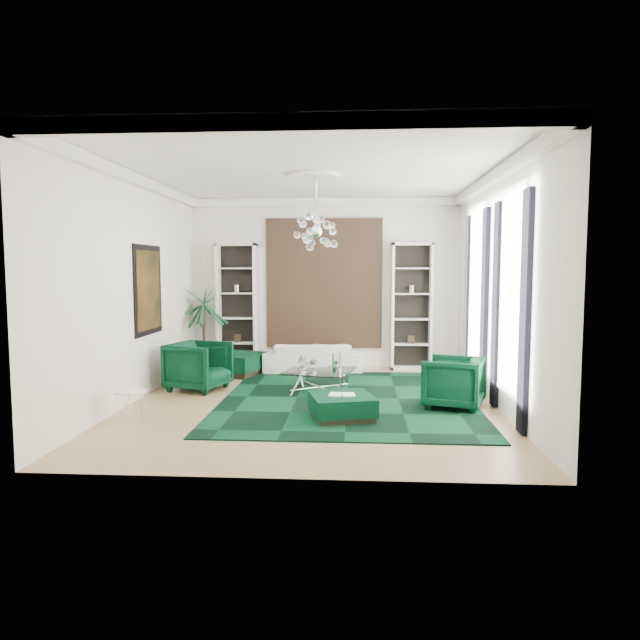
# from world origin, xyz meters

# --- Properties ---
(floor) EXTENTS (6.00, 7.00, 0.02)m
(floor) POSITION_xyz_m (0.00, 0.00, -0.01)
(floor) COLOR tan
(floor) RESTS_ON ground
(ceiling) EXTENTS (6.00, 7.00, 0.02)m
(ceiling) POSITION_xyz_m (0.00, 0.00, 3.81)
(ceiling) COLOR white
(ceiling) RESTS_ON ground
(wall_back) EXTENTS (6.00, 0.02, 3.80)m
(wall_back) POSITION_xyz_m (0.00, 3.51, 1.90)
(wall_back) COLOR white
(wall_back) RESTS_ON ground
(wall_front) EXTENTS (6.00, 0.02, 3.80)m
(wall_front) POSITION_xyz_m (0.00, -3.51, 1.90)
(wall_front) COLOR white
(wall_front) RESTS_ON ground
(wall_left) EXTENTS (0.02, 7.00, 3.80)m
(wall_left) POSITION_xyz_m (-3.01, 0.00, 1.90)
(wall_left) COLOR white
(wall_left) RESTS_ON ground
(wall_right) EXTENTS (0.02, 7.00, 3.80)m
(wall_right) POSITION_xyz_m (3.01, 0.00, 1.90)
(wall_right) COLOR white
(wall_right) RESTS_ON ground
(crown_molding) EXTENTS (6.00, 7.00, 0.18)m
(crown_molding) POSITION_xyz_m (0.00, 0.00, 3.70)
(crown_molding) COLOR white
(crown_molding) RESTS_ON ceiling
(ceiling_medallion) EXTENTS (0.90, 0.90, 0.05)m
(ceiling_medallion) POSITION_xyz_m (0.00, 0.30, 3.77)
(ceiling_medallion) COLOR white
(ceiling_medallion) RESTS_ON ceiling
(tapestry) EXTENTS (2.50, 0.06, 2.80)m
(tapestry) POSITION_xyz_m (0.00, 3.46, 1.90)
(tapestry) COLOR black
(tapestry) RESTS_ON wall_back
(shelving_left) EXTENTS (0.90, 0.38, 2.80)m
(shelving_left) POSITION_xyz_m (-1.95, 3.31, 1.40)
(shelving_left) COLOR white
(shelving_left) RESTS_ON floor
(shelving_right) EXTENTS (0.90, 0.38, 2.80)m
(shelving_right) POSITION_xyz_m (1.95, 3.31, 1.40)
(shelving_right) COLOR white
(shelving_right) RESTS_ON floor
(painting) EXTENTS (0.04, 1.30, 1.60)m
(painting) POSITION_xyz_m (-2.97, 0.60, 1.85)
(painting) COLOR black
(painting) RESTS_ON wall_left
(window_near) EXTENTS (0.03, 1.10, 2.90)m
(window_near) POSITION_xyz_m (2.99, -0.90, 1.90)
(window_near) COLOR white
(window_near) RESTS_ON wall_right
(curtain_near_a) EXTENTS (0.07, 0.30, 3.25)m
(curtain_near_a) POSITION_xyz_m (2.96, -1.68, 1.65)
(curtain_near_a) COLOR black
(curtain_near_a) RESTS_ON floor
(curtain_near_b) EXTENTS (0.07, 0.30, 3.25)m
(curtain_near_b) POSITION_xyz_m (2.96, -0.12, 1.65)
(curtain_near_b) COLOR black
(curtain_near_b) RESTS_ON floor
(window_far) EXTENTS (0.03, 1.10, 2.90)m
(window_far) POSITION_xyz_m (2.99, 1.50, 1.90)
(window_far) COLOR white
(window_far) RESTS_ON wall_right
(curtain_far_a) EXTENTS (0.07, 0.30, 3.25)m
(curtain_far_a) POSITION_xyz_m (2.96, 0.72, 1.65)
(curtain_far_a) COLOR black
(curtain_far_a) RESTS_ON floor
(curtain_far_b) EXTENTS (0.07, 0.30, 3.25)m
(curtain_far_b) POSITION_xyz_m (2.96, 2.28, 1.65)
(curtain_far_b) COLOR black
(curtain_far_b) RESTS_ON floor
(rug) EXTENTS (4.20, 5.00, 0.02)m
(rug) POSITION_xyz_m (0.58, 0.28, 0.01)
(rug) COLOR black
(rug) RESTS_ON floor
(sofa) EXTENTS (2.21, 1.07, 0.62)m
(sofa) POSITION_xyz_m (-0.22, 2.89, 0.31)
(sofa) COLOR silver
(sofa) RESTS_ON floor
(armchair_left) EXTENTS (1.21, 1.19, 0.89)m
(armchair_left) POSITION_xyz_m (-2.16, 0.86, 0.45)
(armchair_left) COLOR black
(armchair_left) RESTS_ON floor
(armchair_right) EXTENTS (1.15, 1.13, 0.82)m
(armchair_right) POSITION_xyz_m (2.29, -0.22, 0.41)
(armchair_right) COLOR black
(armchair_right) RESTS_ON floor
(coffee_table) EXTENTS (1.37, 1.37, 0.40)m
(coffee_table) POSITION_xyz_m (0.07, 0.86, 0.20)
(coffee_table) COLOR white
(coffee_table) RESTS_ON floor
(ottoman_side) EXTENTS (1.26, 1.26, 0.45)m
(ottoman_side) POSITION_xyz_m (-1.81, 2.42, 0.22)
(ottoman_side) COLOR black
(ottoman_side) RESTS_ON floor
(ottoman_front) EXTENTS (1.08, 1.08, 0.35)m
(ottoman_front) POSITION_xyz_m (0.52, -1.01, 0.18)
(ottoman_front) COLOR black
(ottoman_front) RESTS_ON floor
(book) EXTENTS (0.39, 0.26, 0.03)m
(book) POSITION_xyz_m (0.52, -1.01, 0.37)
(book) COLOR white
(book) RESTS_ON ottoman_front
(side_table) EXTENTS (0.57, 0.57, 0.45)m
(side_table) POSITION_xyz_m (-2.55, -1.37, 0.22)
(side_table) COLOR white
(side_table) RESTS_ON floor
(palm) EXTENTS (1.61, 1.61, 2.36)m
(palm) POSITION_xyz_m (-2.65, 3.06, 1.18)
(palm) COLOR #19512A
(palm) RESTS_ON floor
(chandelier) EXTENTS (1.08, 1.08, 0.74)m
(chandelier) POSITION_xyz_m (0.04, 0.40, 2.85)
(chandelier) COLOR white
(chandelier) RESTS_ON ceiling
(table_plant) EXTENTS (0.14, 0.12, 0.22)m
(table_plant) POSITION_xyz_m (0.36, 0.62, 0.51)
(table_plant) COLOR #19512A
(table_plant) RESTS_ON coffee_table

